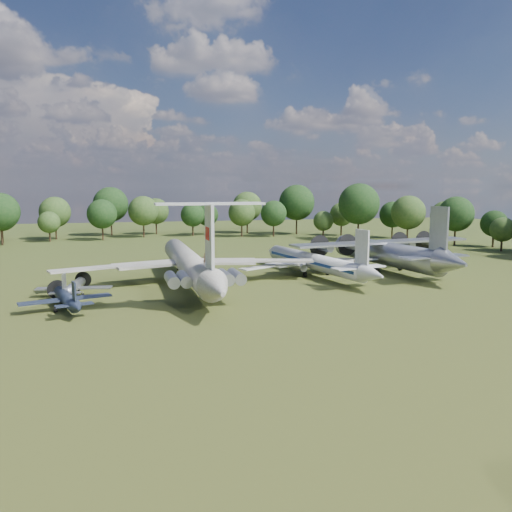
{
  "coord_description": "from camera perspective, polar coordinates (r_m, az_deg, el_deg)",
  "views": [
    {
      "loc": [
        -9.88,
        -75.55,
        15.61
      ],
      "look_at": [
        7.5,
        -1.8,
        5.0
      ],
      "focal_mm": 35.0,
      "sensor_mm": 36.0,
      "label": 1
    }
  ],
  "objects": [
    {
      "name": "an12_transport",
      "position": [
        95.88,
        14.56,
        -0.02
      ],
      "size": [
        42.69,
        46.3,
        5.41
      ],
      "primitive_type": null,
      "rotation": [
        0.0,
        0.0,
        0.15
      ],
      "color": "#919498",
      "rests_on": "ground"
    },
    {
      "name": "ground",
      "position": [
        77.78,
        -5.7,
        -3.65
      ],
      "size": [
        300.0,
        300.0,
        0.0
      ],
      "primitive_type": "plane",
      "color": "#244316",
      "rests_on": "ground"
    },
    {
      "name": "person_on_il62",
      "position": [
        65.21,
        -5.84,
        -0.37
      ],
      "size": [
        0.66,
        0.46,
        1.69
      ],
      "primitive_type": "imported",
      "rotation": [
        0.0,
        0.0,
        3.24
      ],
      "color": "brown",
      "rests_on": "il62_airliner"
    },
    {
      "name": "small_prop_northwest",
      "position": [
        75.39,
        -20.15,
        -3.66
      ],
      "size": [
        12.02,
        15.36,
        2.09
      ],
      "primitive_type": null,
      "rotation": [
        0.0,
        0.0,
        -0.12
      ],
      "color": "#9FA2A7",
      "rests_on": "ground"
    },
    {
      "name": "small_prop_west",
      "position": [
        67.78,
        -20.81,
        -4.9
      ],
      "size": [
        15.45,
        18.08,
        2.25
      ],
      "primitive_type": null,
      "rotation": [
        0.0,
        0.0,
        0.31
      ],
      "color": "black",
      "rests_on": "ground"
    },
    {
      "name": "il62_airliner",
      "position": [
        80.38,
        -7.67,
        -1.36
      ],
      "size": [
        44.36,
        56.37,
        5.35
      ],
      "primitive_type": null,
      "rotation": [
        0.0,
        0.0,
        0.04
      ],
      "color": "silver",
      "rests_on": "ground"
    },
    {
      "name": "tu104_jet",
      "position": [
        88.38,
        6.62,
        -0.98
      ],
      "size": [
        36.78,
        44.14,
        3.88
      ],
      "primitive_type": null,
      "rotation": [
        0.0,
        0.0,
        0.22
      ],
      "color": "silver",
      "rests_on": "ground"
    }
  ]
}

